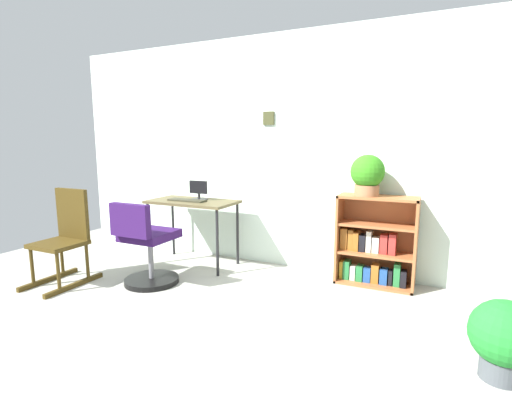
# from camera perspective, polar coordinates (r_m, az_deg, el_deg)

# --- Properties ---
(ground_plane) EXTENTS (6.24, 6.24, 0.00)m
(ground_plane) POSITION_cam_1_polar(r_m,az_deg,el_deg) (2.80, -16.58, -20.24)
(ground_plane) COLOR #9E9E94
(wall_back) EXTENTS (5.20, 0.12, 2.48)m
(wall_back) POSITION_cam_1_polar(r_m,az_deg,el_deg) (4.27, 2.33, 7.69)
(wall_back) COLOR silver
(wall_back) RESTS_ON ground_plane
(desk) EXTENTS (0.97, 0.52, 0.72)m
(desk) POSITION_cam_1_polar(r_m,az_deg,el_deg) (4.29, -9.37, -0.22)
(desk) COLOR brown
(desk) RESTS_ON ground_plane
(monitor) EXTENTS (0.22, 0.19, 0.21)m
(monitor) POSITION_cam_1_polar(r_m,az_deg,el_deg) (4.30, -8.48, 1.95)
(monitor) COLOR #262628
(monitor) RESTS_ON desk
(keyboard) EXTENTS (0.43, 0.14, 0.02)m
(keyboard) POSITION_cam_1_polar(r_m,az_deg,el_deg) (4.24, -10.16, 0.69)
(keyboard) COLOR #343324
(keyboard) RESTS_ON desk
(office_chair) EXTENTS (0.52, 0.55, 0.82)m
(office_chair) POSITION_cam_1_polar(r_m,az_deg,el_deg) (3.82, -15.91, -6.25)
(office_chair) COLOR black
(office_chair) RESTS_ON ground_plane
(rocking_chair) EXTENTS (0.42, 0.64, 0.91)m
(rocking_chair) POSITION_cam_1_polar(r_m,az_deg,el_deg) (4.17, -26.40, -4.17)
(rocking_chair) COLOR #3F300F
(rocking_chair) RESTS_ON ground_plane
(bookshelf_low) EXTENTS (0.73, 0.30, 0.86)m
(bookshelf_low) POSITION_cam_1_polar(r_m,az_deg,el_deg) (3.89, 17.14, -5.67)
(bookshelf_low) COLOR #A15C32
(bookshelf_low) RESTS_ON ground_plane
(potted_plant_on_shelf) EXTENTS (0.31, 0.31, 0.38)m
(potted_plant_on_shelf) POSITION_cam_1_polar(r_m,az_deg,el_deg) (3.74, 16.16, 4.40)
(potted_plant_on_shelf) COLOR #9E6642
(potted_plant_on_shelf) RESTS_ON bookshelf_low
(potted_plant_floor) EXTENTS (0.38, 0.38, 0.48)m
(potted_plant_floor) POSITION_cam_1_polar(r_m,az_deg,el_deg) (2.73, 32.81, -16.07)
(potted_plant_floor) COLOR #474C51
(potted_plant_floor) RESTS_ON ground_plane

